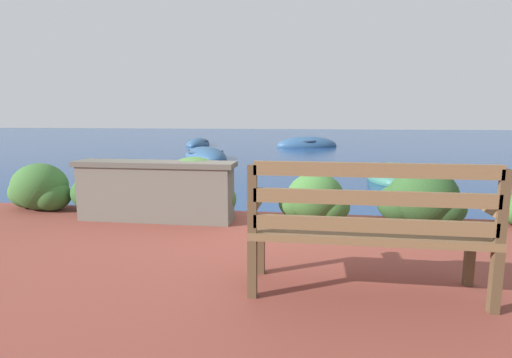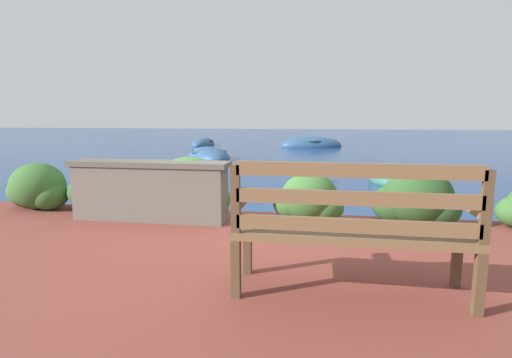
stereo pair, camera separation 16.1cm
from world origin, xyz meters
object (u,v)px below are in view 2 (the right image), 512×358
Objects in this scene: park_bench at (352,226)px; rowboat_far at (312,146)px; rowboat_nearest at (395,177)px; rowboat_outer at (203,144)px; rowboat_mid at (209,157)px; mooring_buoy at (314,179)px.

park_bench reaches higher than rowboat_far.
rowboat_nearest is (1.45, 6.74, -0.65)m from park_bench.
rowboat_nearest is at bearing -144.39° from rowboat_outer.
park_bench is 0.53× the size of rowboat_far.
rowboat_far reaches higher than rowboat_outer.
park_bench is 11.19m from rowboat_mid.
rowboat_mid is (-4.02, 10.42, -0.64)m from park_bench.
rowboat_outer is (-2.04, 6.04, -0.01)m from rowboat_mid.
rowboat_mid is 5.74m from mooring_buoy.
park_bench is 3.40× the size of mooring_buoy.
rowboat_far reaches higher than mooring_buoy.
park_bench reaches higher than rowboat_outer.
rowboat_nearest reaches higher than rowboat_outer.
rowboat_outer is (-7.52, 9.72, -0.00)m from rowboat_nearest.
rowboat_far is 5.36m from rowboat_outer.
rowboat_outer is at bearing -135.57° from rowboat_nearest.
rowboat_nearest is 1.96m from mooring_buoy.
mooring_buoy is at bearing -174.07° from rowboat_mid.
rowboat_nearest is at bearing 22.03° from mooring_buoy.
rowboat_outer is (-5.35, 0.38, -0.02)m from rowboat_far.
rowboat_far is at bearing 91.99° from mooring_buoy.
mooring_buoy is at bearing 77.28° from rowboat_far.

